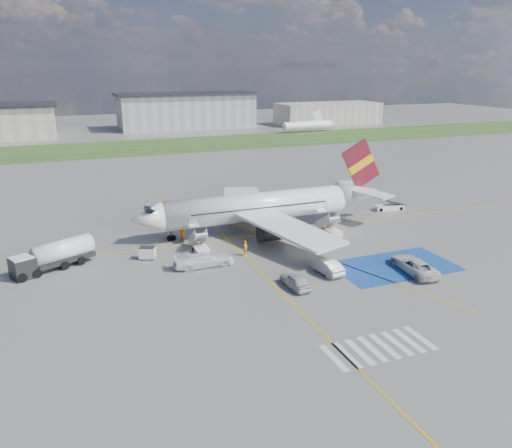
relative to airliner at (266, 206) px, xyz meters
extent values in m
plane|color=#60605E|center=(-1.51, -14.00, -3.39)|extent=(400.00, 400.00, 0.00)
cube|color=#2D4C1E|center=(-1.51, 81.00, -3.39)|extent=(400.00, 30.00, 0.01)
cube|color=gold|center=(-1.51, -2.00, -3.39)|extent=(120.00, 0.20, 0.01)
cube|color=gold|center=(-6.51, -24.00, -3.39)|extent=(0.20, 60.00, 0.01)
cube|color=gold|center=(-1.51, -2.00, -3.39)|extent=(20.71, 56.45, 0.01)
cube|color=navy|center=(8.49, -18.00, -3.39)|extent=(14.00, 8.00, 0.01)
cube|color=silver|center=(-7.51, -32.00, -3.39)|extent=(0.60, 4.00, 0.01)
cube|color=silver|center=(-6.31, -32.00, -3.39)|extent=(0.60, 4.00, 0.01)
cube|color=silver|center=(-5.11, -32.00, -3.39)|extent=(0.60, 4.00, 0.01)
cube|color=silver|center=(-3.91, -32.00, -3.39)|extent=(0.60, 4.00, 0.01)
cube|color=silver|center=(-2.71, -32.00, -3.39)|extent=(0.60, 4.00, 0.01)
cube|color=silver|center=(-1.51, -32.00, -3.39)|extent=(0.60, 4.00, 0.01)
cube|color=silver|center=(-0.31, -32.00, -3.39)|extent=(0.60, 4.00, 0.01)
cube|color=silver|center=(0.89, -32.00, -3.39)|extent=(0.60, 4.00, 0.01)
cube|color=gray|center=(18.49, 121.00, 2.61)|extent=(48.00, 18.00, 12.00)
cube|color=gray|center=(73.49, 114.00, 0.61)|extent=(40.00, 16.00, 8.00)
cylinder|color=white|center=(-1.51, 0.00, 0.01)|extent=(26.00, 3.90, 3.90)
cone|color=white|center=(-16.51, 0.00, 0.01)|extent=(4.00, 3.90, 3.90)
cube|color=black|center=(-15.91, 0.00, 1.06)|extent=(1.67, 1.90, 0.82)
cone|color=white|center=(14.69, 0.00, 0.41)|extent=(6.50, 3.90, 3.90)
cube|color=white|center=(-0.51, -8.50, -0.59)|extent=(9.86, 15.95, 1.40)
cube|color=white|center=(-0.51, 8.50, -0.59)|extent=(9.86, 15.95, 1.40)
cylinder|color=#38383A|center=(-1.51, -5.60, -1.99)|extent=(3.40, 2.10, 2.10)
cylinder|color=#38383A|center=(-1.51, 5.60, -1.99)|extent=(3.40, 2.10, 2.10)
cube|color=#590F19|center=(14.99, 0.00, 4.81)|extent=(6.62, 0.30, 7.45)
cube|color=#EBAA0D|center=(14.99, 0.00, 4.81)|extent=(4.36, 0.40, 3.08)
cube|color=white|center=(15.29, -3.20, 1.11)|extent=(4.73, 5.95, 0.49)
cube|color=white|center=(15.29, 3.20, 1.11)|extent=(4.73, 5.95, 0.49)
cube|color=black|center=(-1.51, -1.96, 0.36)|extent=(19.50, 0.04, 0.18)
cube|color=black|center=(-1.51, 1.96, 0.36)|extent=(19.50, 0.04, 0.18)
cube|color=white|center=(-11.01, -4.15, -1.94)|extent=(1.40, 3.73, 2.32)
cube|color=white|center=(-11.01, -2.25, -0.89)|extent=(1.40, 1.00, 0.12)
cylinder|color=black|center=(-11.71, -2.25, -0.34)|extent=(0.06, 0.06, 1.10)
cylinder|color=black|center=(-10.31, -2.25, -0.34)|extent=(0.06, 0.06, 1.10)
cube|color=white|center=(-11.01, -5.75, -3.04)|extent=(1.60, 2.40, 0.70)
cube|color=white|center=(7.49, -4.15, -1.94)|extent=(1.40, 3.73, 2.32)
cube|color=white|center=(7.49, -2.25, -0.89)|extent=(1.40, 1.00, 0.12)
cylinder|color=black|center=(6.79, -2.25, -0.34)|extent=(0.06, 0.06, 1.10)
cylinder|color=black|center=(8.19, -2.25, -0.34)|extent=(0.06, 0.06, 1.10)
cube|color=white|center=(7.49, -5.75, -3.04)|extent=(1.60, 2.40, 0.70)
cube|color=black|center=(-31.01, -5.96, -2.26)|extent=(3.02, 3.02, 2.27)
cylinder|color=white|center=(-26.80, -4.00, -1.42)|extent=(7.05, 4.90, 2.27)
cube|color=black|center=(-26.80, -4.00, -2.55)|extent=(7.05, 4.90, 0.49)
cube|color=white|center=(-17.52, -5.37, -2.61)|extent=(2.13, 1.75, 1.29)
cube|color=black|center=(-17.52, -5.37, -1.92)|extent=(2.01, 1.63, 0.11)
cube|color=white|center=(22.05, 1.92, -3.01)|extent=(4.81, 2.22, 0.77)
cube|color=black|center=(23.19, 1.75, -2.33)|extent=(3.16, 1.60, 0.86)
imported|color=#BABEC2|center=(-4.59, -18.99, -2.63)|extent=(2.07, 4.56, 1.52)
imported|color=#B2B5B9|center=(0.26, -16.75, -2.59)|extent=(2.27, 5.04, 1.60)
imported|color=silver|center=(9.55, -20.06, -2.35)|extent=(3.20, 5.84, 2.09)
imported|color=white|center=(-11.90, -10.04, -2.37)|extent=(5.30, 2.26, 2.05)
imported|color=orange|center=(-6.25, -8.52, -2.45)|extent=(0.81, 0.80, 1.89)
imported|color=orange|center=(-12.17, -0.78, -2.47)|extent=(1.14, 1.10, 1.85)
imported|color=orange|center=(5.46, -6.95, -2.49)|extent=(0.45, 1.06, 1.81)
camera|label=1|loc=(-25.71, -61.65, 18.67)|focal=35.00mm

